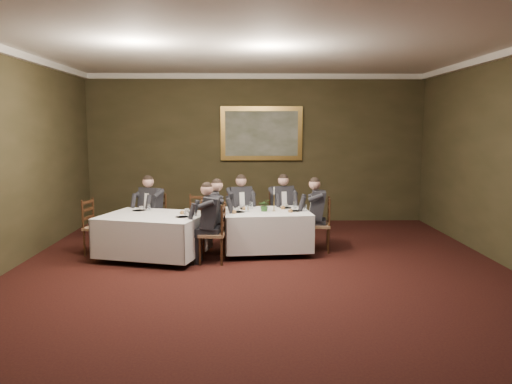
{
  "coord_description": "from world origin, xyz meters",
  "views": [
    {
      "loc": [
        -0.22,
        -6.94,
        2.27
      ],
      "look_at": [
        -0.06,
        1.61,
        1.15
      ],
      "focal_mm": 35.0,
      "sensor_mm": 36.0,
      "label": 1
    }
  ],
  "objects_px": {
    "diner_main_backleft": "(240,218)",
    "chair_main_endright": "(319,236)",
    "chair_main_backleft": "(240,229)",
    "diner_main_endleft": "(213,226)",
    "chair_main_endleft": "(212,238)",
    "chair_sec_endleft": "(98,239)",
    "chair_sec_backleft": "(153,231)",
    "centerpiece": "(265,205)",
    "chair_sec_endright": "(213,246)",
    "candlestick": "(274,202)",
    "diner_sec_endright": "(212,232)",
    "chair_main_backright": "(281,228)",
    "painting": "(261,133)",
    "table_main": "(266,228)",
    "diner_sec_backleft": "(152,219)",
    "chair_sec_backright": "(197,233)",
    "diner_main_endright": "(318,224)",
    "table_second": "(154,233)",
    "diner_main_backright": "(282,217)"
  },
  "relations": [
    {
      "from": "diner_main_endleft",
      "to": "chair_main_backright",
      "type": "bearing_deg",
      "value": 122.16
    },
    {
      "from": "chair_sec_backleft",
      "to": "chair_sec_endleft",
      "type": "relative_size",
      "value": 1.0
    },
    {
      "from": "diner_sec_endright",
      "to": "diner_sec_backleft",
      "type": "bearing_deg",
      "value": 49.18
    },
    {
      "from": "table_second",
      "to": "chair_main_endright",
      "type": "distance_m",
      "value": 2.97
    },
    {
      "from": "diner_main_backleft",
      "to": "chair_main_endright",
      "type": "xyz_separation_m",
      "value": [
        1.45,
        -0.65,
        -0.23
      ]
    },
    {
      "from": "diner_sec_backleft",
      "to": "diner_sec_endright",
      "type": "height_order",
      "value": "same"
    },
    {
      "from": "chair_main_endright",
      "to": "diner_sec_endright",
      "type": "relative_size",
      "value": 0.74
    },
    {
      "from": "diner_main_endleft",
      "to": "centerpiece",
      "type": "bearing_deg",
      "value": 90.82
    },
    {
      "from": "chair_sec_backright",
      "to": "chair_sec_endright",
      "type": "distance_m",
      "value": 1.08
    },
    {
      "from": "chair_main_backleft",
      "to": "diner_main_endleft",
      "type": "bearing_deg",
      "value": 43.32
    },
    {
      "from": "table_main",
      "to": "table_second",
      "type": "distance_m",
      "value": 2.0
    },
    {
      "from": "diner_main_backright",
      "to": "chair_main_endleft",
      "type": "xyz_separation_m",
      "value": [
        -1.31,
        -0.91,
        -0.23
      ]
    },
    {
      "from": "chair_main_backright",
      "to": "painting",
      "type": "xyz_separation_m",
      "value": [
        -0.33,
        2.2,
        1.83
      ]
    },
    {
      "from": "chair_sec_backleft",
      "to": "chair_sec_endright",
      "type": "relative_size",
      "value": 1.0
    },
    {
      "from": "chair_main_endleft",
      "to": "diner_main_backright",
      "type": "bearing_deg",
      "value": 121.54
    },
    {
      "from": "diner_main_backright",
      "to": "diner_main_endright",
      "type": "relative_size",
      "value": 1.0
    },
    {
      "from": "chair_main_endleft",
      "to": "diner_sec_backleft",
      "type": "xyz_separation_m",
      "value": [
        -1.2,
        0.69,
        0.23
      ]
    },
    {
      "from": "diner_sec_endright",
      "to": "chair_sec_endleft",
      "type": "xyz_separation_m",
      "value": [
        -2.08,
        0.58,
        -0.23
      ]
    },
    {
      "from": "diner_main_backleft",
      "to": "diner_main_backright",
      "type": "bearing_deg",
      "value": 168.03
    },
    {
      "from": "diner_main_endright",
      "to": "chair_sec_backleft",
      "type": "height_order",
      "value": "diner_main_endright"
    },
    {
      "from": "diner_main_endright",
      "to": "chair_sec_backleft",
      "type": "distance_m",
      "value": 3.18
    },
    {
      "from": "chair_main_backleft",
      "to": "centerpiece",
      "type": "height_order",
      "value": "centerpiece"
    },
    {
      "from": "diner_main_backleft",
      "to": "chair_sec_backright",
      "type": "distance_m",
      "value": 0.91
    },
    {
      "from": "chair_main_endleft",
      "to": "chair_sec_endleft",
      "type": "xyz_separation_m",
      "value": [
        -2.04,
        0.02,
        0.0
      ]
    },
    {
      "from": "diner_main_endleft",
      "to": "centerpiece",
      "type": "xyz_separation_m",
      "value": [
        0.93,
        0.07,
        0.37
      ]
    },
    {
      "from": "chair_main_backleft",
      "to": "chair_sec_backright",
      "type": "bearing_deg",
      "value": 8.31
    },
    {
      "from": "diner_sec_backleft",
      "to": "diner_sec_endright",
      "type": "bearing_deg",
      "value": 163.41
    },
    {
      "from": "chair_main_endright",
      "to": "chair_sec_backleft",
      "type": "distance_m",
      "value": 3.18
    },
    {
      "from": "diner_main_endright",
      "to": "diner_sec_endright",
      "type": "distance_m",
      "value": 2.03
    },
    {
      "from": "chair_main_backright",
      "to": "chair_sec_backright",
      "type": "height_order",
      "value": "same"
    },
    {
      "from": "diner_main_backright",
      "to": "diner_sec_endright",
      "type": "relative_size",
      "value": 1.0
    },
    {
      "from": "table_second",
      "to": "chair_sec_backright",
      "type": "height_order",
      "value": "chair_sec_backright"
    },
    {
      "from": "diner_main_endleft",
      "to": "centerpiece",
      "type": "distance_m",
      "value": 1.0
    },
    {
      "from": "chair_sec_endright",
      "to": "candlestick",
      "type": "height_order",
      "value": "candlestick"
    },
    {
      "from": "centerpiece",
      "to": "candlestick",
      "type": "relative_size",
      "value": 0.53
    },
    {
      "from": "diner_sec_endright",
      "to": "painting",
      "type": "xyz_separation_m",
      "value": [
        0.93,
        3.68,
        1.6
      ]
    },
    {
      "from": "chair_sec_backright",
      "to": "diner_sec_endright",
      "type": "relative_size",
      "value": 0.74
    },
    {
      "from": "chair_main_backright",
      "to": "painting",
      "type": "height_order",
      "value": "painting"
    },
    {
      "from": "chair_main_endleft",
      "to": "painting",
      "type": "relative_size",
      "value": 0.52
    },
    {
      "from": "diner_main_endleft",
      "to": "centerpiece",
      "type": "height_order",
      "value": "diner_main_endleft"
    },
    {
      "from": "diner_sec_backleft",
      "to": "candlestick",
      "type": "bearing_deg",
      "value": -166.05
    },
    {
      "from": "table_second",
      "to": "diner_sec_endright",
      "type": "xyz_separation_m",
      "value": [
        1.03,
        -0.29,
        0.06
      ]
    },
    {
      "from": "chair_main_backleft",
      "to": "diner_main_endleft",
      "type": "height_order",
      "value": "diner_main_endleft"
    },
    {
      "from": "table_main",
      "to": "chair_sec_backleft",
      "type": "relative_size",
      "value": 1.65
    },
    {
      "from": "diner_main_backleft",
      "to": "chair_sec_backleft",
      "type": "xyz_separation_m",
      "value": [
        -1.68,
        -0.13,
        -0.23
      ]
    },
    {
      "from": "chair_main_backleft",
      "to": "chair_sec_endleft",
      "type": "relative_size",
      "value": 1.0
    },
    {
      "from": "diner_sec_backleft",
      "to": "diner_sec_endright",
      "type": "relative_size",
      "value": 1.0
    },
    {
      "from": "chair_main_backleft",
      "to": "painting",
      "type": "bearing_deg",
      "value": -119.49
    },
    {
      "from": "table_main",
      "to": "centerpiece",
      "type": "xyz_separation_m",
      "value": [
        -0.03,
        -0.03,
        0.43
      ]
    },
    {
      "from": "chair_sec_backleft",
      "to": "centerpiece",
      "type": "height_order",
      "value": "centerpiece"
    }
  ]
}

